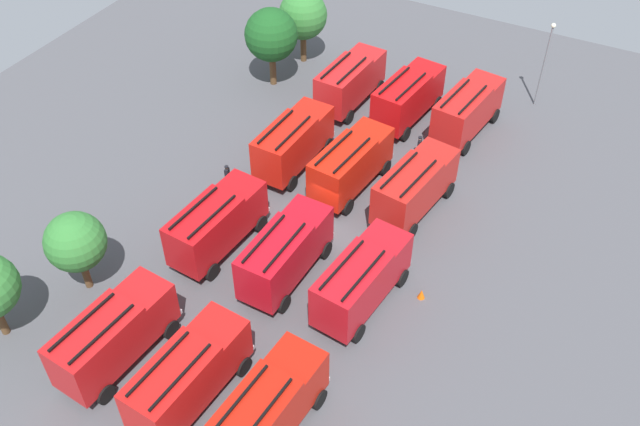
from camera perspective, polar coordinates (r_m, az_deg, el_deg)
ground_plane at (r=45.48m, az=-0.00°, el=-1.30°), size 65.03×65.03×0.00m
fire_truck_0 at (r=34.72m, az=-4.28°, el=-15.49°), size 7.37×3.22×3.88m
fire_truck_1 at (r=39.69m, az=3.39°, el=-5.29°), size 7.43×3.40×3.88m
fire_truck_2 at (r=45.75m, az=7.67°, el=2.19°), size 7.47×3.58×3.88m
fire_truck_3 at (r=53.29m, az=11.78°, el=8.19°), size 7.46×3.51×3.88m
fire_truck_4 at (r=36.29m, az=-10.54°, el=-12.64°), size 7.37×3.22×3.88m
fire_truck_5 at (r=41.10m, az=-2.81°, el=-3.13°), size 7.27×2.94×3.88m
fire_truck_6 at (r=47.16m, az=2.51°, el=4.03°), size 7.42×3.39×3.88m
fire_truck_7 at (r=54.00m, az=7.10°, el=9.32°), size 7.44×3.45×3.88m
fire_truck_8 at (r=38.66m, az=-16.25°, el=-9.33°), size 7.39×3.26×3.88m
fire_truck_9 at (r=43.25m, az=-8.30°, el=-0.76°), size 7.37×3.22×3.88m
fire_truck_10 at (r=49.04m, az=-2.16°, el=5.78°), size 7.29×2.99×3.88m
fire_truck_11 at (r=55.47m, az=2.45°, el=10.61°), size 7.34×3.13×3.88m
firefighter_0 at (r=48.50m, az=-7.47°, el=3.07°), size 0.46×0.33×1.68m
firefighter_1 at (r=50.94m, az=8.00°, el=5.36°), size 0.46×0.31×1.81m
firefighter_2 at (r=38.16m, az=-2.43°, el=-10.69°), size 0.48×0.43×1.75m
tree_1 at (r=41.81m, az=-19.09°, el=-2.23°), size 3.48×3.48×5.39m
tree_2 at (r=57.03m, az=-3.95°, el=14.09°), size 4.19×4.19×6.49m
tree_3 at (r=60.22m, az=-1.39°, el=15.62°), size 4.01×4.01×6.22m
traffic_cone_0 at (r=53.57m, az=-1.21°, el=6.93°), size 0.39×0.39×0.56m
traffic_cone_1 at (r=41.72m, az=8.16°, el=-6.46°), size 0.44×0.44×0.63m
lamppost at (r=56.98m, az=17.68°, el=11.74°), size 0.36×0.36×6.98m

